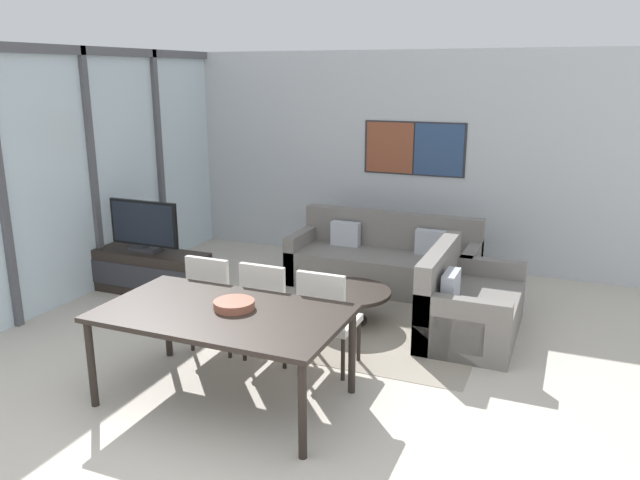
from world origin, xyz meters
TOP-DOWN VIEW (x-y plane):
  - ground_plane at (0.00, 0.00)m, footprint 24.00×24.00m
  - wall_back at (0.00, 5.01)m, footprint 7.08×0.09m
  - window_wall_left at (-3.04, 2.51)m, footprint 0.07×5.01m
  - area_rug at (0.09, 2.65)m, footprint 2.75×2.10m
  - tv_console at (-2.41, 2.59)m, footprint 1.52×0.45m
  - television at (-2.41, 2.59)m, footprint 0.90×0.20m
  - sofa_main at (0.09, 3.92)m, footprint 2.24×0.86m
  - sofa_side at (1.24, 2.81)m, footprint 0.86×1.43m
  - coffee_table at (0.09, 2.65)m, footprint 0.88×0.88m
  - dining_table at (-0.27, 0.78)m, footprint 1.90×1.09m
  - dining_chair_left at (-0.82, 1.55)m, footprint 0.46×0.46m
  - dining_chair_centre at (-0.27, 1.55)m, footprint 0.46×0.46m
  - dining_chair_right at (0.29, 1.54)m, footprint 0.46×0.46m
  - fruit_bowl at (-0.21, 0.86)m, footprint 0.32×0.32m

SIDE VIEW (x-z plane):
  - ground_plane at x=0.00m, z-range 0.00..0.00m
  - area_rug at x=0.09m, z-range 0.00..0.01m
  - tv_console at x=-2.41m, z-range 0.00..0.50m
  - coffee_table at x=0.09m, z-range 0.09..0.43m
  - sofa_side at x=1.24m, z-range -0.15..0.71m
  - sofa_main at x=0.09m, z-range -0.15..0.71m
  - dining_chair_left at x=-0.82m, z-range 0.05..0.97m
  - dining_chair_centre at x=-0.27m, z-range 0.05..0.97m
  - dining_chair_right at x=0.29m, z-range 0.05..0.97m
  - dining_table at x=-0.27m, z-range 0.31..1.06m
  - fruit_bowl at x=-0.21m, z-range 0.75..0.82m
  - television at x=-2.41m, z-range 0.49..1.09m
  - wall_back at x=0.00m, z-range 0.00..2.80m
  - window_wall_left at x=-3.04m, z-range 0.13..2.93m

